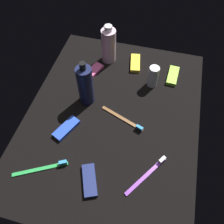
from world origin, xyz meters
The scene contains 12 objects.
ground_plane centered at (0.00, 0.00, -0.60)cm, with size 84.00×64.00×1.20cm, color black.
lotion_bottle centered at (-5.30, -11.43, 8.62)cm, with size 5.75×5.75×19.58cm.
bodywash_bottle centered at (-29.74, -9.18, 7.87)cm, with size 6.23×6.23×17.29cm.
deodorant_stick centered at (-19.67, 11.85, 4.69)cm, with size 4.00×4.00×9.38cm, color silver.
toothbrush_brown centered at (0.87, 4.96, 0.61)cm, with size 7.49×17.26×2.10cm.
toothbrush_green centered at (25.25, -16.38, 0.61)cm, with size 9.44×16.49×2.10cm.
toothbrush_purple centered at (18.48, 16.83, 0.61)cm, with size 15.57×11.09×2.10cm.
snack_bar_pink centered at (-19.85, -13.59, 0.75)cm, with size 10.40×4.00×1.50cm, color #E55999.
snack_bar_blue centered at (9.53, -14.54, 0.75)cm, with size 10.40×4.00×1.50cm, color blue.
snack_bar_yellow centered at (-29.49, 3.00, 0.75)cm, with size 10.40×4.00×1.50cm, color yellow.
snack_bar_lime centered at (-26.02, 19.85, 0.75)cm, with size 10.40×4.00×1.50cm, color #8CD133.
snack_bar_navy centered at (25.47, -0.69, 0.75)cm, with size 10.40×4.00×1.50cm, color navy.
Camera 1 is at (46.35, 11.97, 72.57)cm, focal length 37.08 mm.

